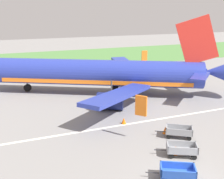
# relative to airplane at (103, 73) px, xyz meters

# --- Properties ---
(grass_strip) EXTENTS (220.00, 28.00, 0.06)m
(grass_strip) POSITION_rel_airplane_xyz_m (-2.74, 33.33, -3.02)
(grass_strip) COLOR #518442
(grass_strip) RESTS_ON ground
(apron_stripe) EXTENTS (120.00, 0.36, 0.01)m
(apron_stripe) POSITION_rel_airplane_xyz_m (-2.74, -11.77, -3.05)
(apron_stripe) COLOR silver
(apron_stripe) RESTS_ON ground
(airplane) EXTENTS (34.45, 28.62, 11.34)m
(airplane) POSITION_rel_airplane_xyz_m (0.00, 0.00, 0.00)
(airplane) COLOR #28389E
(airplane) RESTS_ON ground
(baggage_cart_third_in_row) EXTENTS (3.46, 2.43, 1.07)m
(baggage_cart_third_in_row) POSITION_rel_airplane_xyz_m (-2.86, -22.56, -2.45)
(baggage_cart_third_in_row) COLOR #234CB2
(baggage_cart_third_in_row) RESTS_ON ground
(baggage_cart_fourth_in_row) EXTENTS (3.48, 2.41, 1.07)m
(baggage_cart_fourth_in_row) POSITION_rel_airplane_xyz_m (-0.48, -19.75, -2.45)
(baggage_cart_fourth_in_row) COLOR gray
(baggage_cart_fourth_in_row) RESTS_ON ground
(baggage_cart_far_end) EXTENTS (3.34, 2.63, 1.07)m
(baggage_cart_far_end) POSITION_rel_airplane_xyz_m (1.46, -16.60, -2.45)
(baggage_cart_far_end) COLOR gray
(baggage_cart_far_end) RESTS_ON ground
(traffic_cone_near_plane) EXTENTS (0.55, 0.55, 0.73)m
(traffic_cone_near_plane) POSITION_rel_airplane_xyz_m (-0.80, -19.30, -2.69)
(traffic_cone_near_plane) COLOR orange
(traffic_cone_near_plane) RESTS_ON ground
(traffic_cone_mid_apron) EXTENTS (0.54, 0.54, 0.72)m
(traffic_cone_mid_apron) POSITION_rel_airplane_xyz_m (0.75, -15.34, -2.70)
(traffic_cone_mid_apron) COLOR orange
(traffic_cone_mid_apron) RESTS_ON ground
(traffic_cone_by_carts) EXTENTS (0.51, 0.51, 0.67)m
(traffic_cone_by_carts) POSITION_rel_airplane_xyz_m (-2.01, -11.49, -2.72)
(traffic_cone_by_carts) COLOR orange
(traffic_cone_by_carts) RESTS_ON ground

